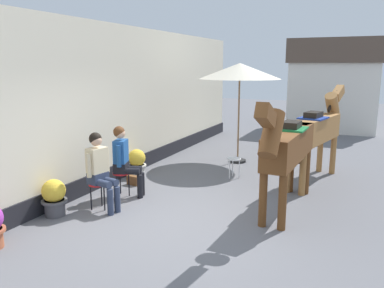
# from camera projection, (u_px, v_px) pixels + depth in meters

# --- Properties ---
(ground_plane) EXTENTS (40.00, 40.00, 0.00)m
(ground_plane) POSITION_uv_depth(u_px,v_px,m) (239.00, 175.00, 9.07)
(ground_plane) COLOR slate
(pub_facade_wall) EXTENTS (0.34, 14.00, 3.40)m
(pub_facade_wall) POSITION_uv_depth(u_px,v_px,m) (108.00, 112.00, 8.44)
(pub_facade_wall) COLOR beige
(pub_facade_wall) RESTS_ON ground_plane
(distant_cottage) EXTENTS (3.40, 2.60, 3.50)m
(distant_cottage) POSITION_uv_depth(u_px,v_px,m) (334.00, 84.00, 15.18)
(distant_cottage) COLOR silver
(distant_cottage) RESTS_ON ground_plane
(seated_visitor_near) EXTENTS (0.61, 0.48, 1.39)m
(seated_visitor_near) POSITION_uv_depth(u_px,v_px,m) (100.00, 167.00, 6.77)
(seated_visitor_near) COLOR red
(seated_visitor_near) RESTS_ON ground_plane
(seated_visitor_far) EXTENTS (0.61, 0.48, 1.39)m
(seated_visitor_far) POSITION_uv_depth(u_px,v_px,m) (124.00, 158.00, 7.49)
(seated_visitor_far) COLOR red
(seated_visitor_far) RESTS_ON ground_plane
(saddled_horse_near) EXTENTS (0.54, 3.00, 2.06)m
(saddled_horse_near) POSITION_uv_depth(u_px,v_px,m) (287.00, 147.00, 6.66)
(saddled_horse_near) COLOR brown
(saddled_horse_near) RESTS_ON ground_plane
(saddled_horse_far) EXTENTS (0.93, 2.96, 2.06)m
(saddled_horse_far) POSITION_uv_depth(u_px,v_px,m) (316.00, 129.00, 8.41)
(saddled_horse_far) COLOR #9E6B38
(saddled_horse_far) RESTS_ON ground_plane
(flower_planter_inner_near) EXTENTS (0.43, 0.43, 0.64)m
(flower_planter_inner_near) POSITION_uv_depth(u_px,v_px,m) (54.00, 197.00, 6.59)
(flower_planter_inner_near) COLOR #4C4C51
(flower_planter_inner_near) RESTS_ON ground_plane
(flower_planter_farthest) EXTENTS (0.43, 0.43, 0.64)m
(flower_planter_farthest) POSITION_uv_depth(u_px,v_px,m) (137.00, 162.00, 8.92)
(flower_planter_farthest) COLOR beige
(flower_planter_farthest) RESTS_ON ground_plane
(cafe_parasol) EXTENTS (2.10, 2.10, 2.58)m
(cafe_parasol) POSITION_uv_depth(u_px,v_px,m) (240.00, 72.00, 9.85)
(cafe_parasol) COLOR black
(cafe_parasol) RESTS_ON ground_plane
(spare_stool_white) EXTENTS (0.32, 0.32, 0.46)m
(spare_stool_white) POSITION_uv_depth(u_px,v_px,m) (234.00, 161.00, 8.81)
(spare_stool_white) COLOR white
(spare_stool_white) RESTS_ON ground_plane
(satchel_bag) EXTENTS (0.29, 0.15, 0.20)m
(satchel_bag) POSITION_uv_depth(u_px,v_px,m) (133.00, 180.00, 8.33)
(satchel_bag) COLOR brown
(satchel_bag) RESTS_ON ground_plane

